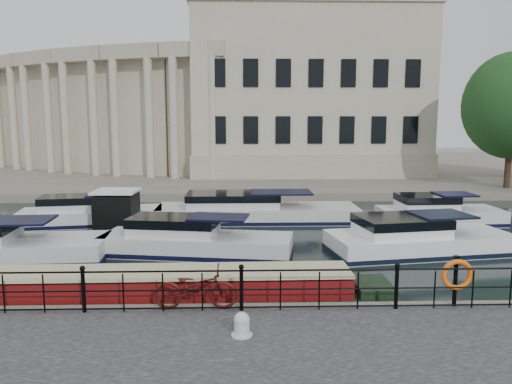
% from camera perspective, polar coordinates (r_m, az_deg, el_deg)
% --- Properties ---
extents(ground_plane, '(160.00, 160.00, 0.00)m').
position_cam_1_polar(ground_plane, '(15.47, -1.67, -12.16)').
color(ground_plane, black).
rests_on(ground_plane, ground).
extents(far_bank, '(120.00, 42.00, 0.55)m').
position_cam_1_polar(far_bank, '(53.74, -1.72, 2.83)').
color(far_bank, '#6B665B').
rests_on(far_bank, ground_plane).
extents(railing, '(24.14, 0.14, 1.22)m').
position_cam_1_polar(railing, '(12.95, -1.68, -10.67)').
color(railing, black).
rests_on(railing, near_quay).
extents(civic_building, '(53.55, 31.84, 16.85)m').
position_cam_1_polar(civic_building, '(49.23, -2.93, 10.20)').
color(civic_building, '#ADA38C').
rests_on(civic_building, far_bank).
extents(bicycle, '(2.16, 0.78, 1.13)m').
position_cam_1_polar(bicycle, '(13.17, -6.90, -10.80)').
color(bicycle, '#410E0B').
rests_on(bicycle, near_quay).
extents(mooring_bollard, '(0.49, 0.49, 0.55)m').
position_cam_1_polar(mooring_bollard, '(11.68, -1.63, -14.91)').
color(mooring_bollard, beige).
rests_on(mooring_bollard, near_quay).
extents(life_ring_post, '(0.83, 0.21, 1.35)m').
position_cam_1_polar(life_ring_post, '(14.12, 21.97, -8.83)').
color(life_ring_post, black).
rests_on(life_ring_post, near_quay).
extents(narrowboat, '(12.92, 1.88, 1.48)m').
position_cam_1_polar(narrowboat, '(14.70, -9.96, -11.89)').
color(narrowboat, black).
rests_on(narrowboat, ground_plane).
extents(harbour_hut, '(2.80, 2.36, 2.17)m').
position_cam_1_polar(harbour_hut, '(24.59, -15.60, -2.44)').
color(harbour_hut, '#6B665B').
rests_on(harbour_hut, ground_plane).
extents(cabin_cruisers, '(27.80, 10.52, 1.99)m').
position_cam_1_polar(cabin_cruisers, '(23.22, -3.18, -4.24)').
color(cabin_cruisers, silver).
rests_on(cabin_cruisers, ground_plane).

